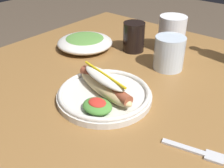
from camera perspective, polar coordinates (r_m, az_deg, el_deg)
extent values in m
cube|color=olive|center=(0.73, 8.77, -2.46)|extent=(1.16, 0.96, 0.04)
cylinder|color=olive|center=(1.44, -0.69, -1.26)|extent=(0.06, 0.06, 0.70)
cylinder|color=silver|center=(0.67, -1.63, -2.62)|extent=(0.24, 0.24, 0.02)
torus|color=silver|center=(0.67, -1.64, -1.76)|extent=(0.23, 0.23, 0.01)
ellipsoid|color=#E0C184|center=(0.66, -1.66, -0.59)|extent=(0.21, 0.09, 0.04)
cylinder|color=#9E4C33|center=(0.65, -1.67, -0.01)|extent=(0.19, 0.07, 0.03)
ellipsoid|color=silver|center=(0.65, -1.70, 1.37)|extent=(0.16, 0.08, 0.02)
cylinder|color=yellow|center=(0.64, -1.71, 2.15)|extent=(0.16, 0.04, 0.01)
ellipsoid|color=#4C8C38|center=(0.60, -3.17, -4.78)|extent=(0.07, 0.06, 0.02)
ellipsoid|color=red|center=(0.60, -3.20, -4.01)|extent=(0.04, 0.04, 0.01)
cube|color=silver|center=(0.56, 15.01, -12.97)|extent=(0.09, 0.03, 0.00)
cube|color=silver|center=(0.56, 21.16, -14.47)|extent=(0.04, 0.03, 0.00)
cylinder|color=black|center=(0.93, 4.70, 10.07)|extent=(0.07, 0.07, 0.10)
cylinder|color=silver|center=(0.82, 12.18, 6.54)|extent=(0.09, 0.09, 0.10)
cylinder|color=white|center=(0.94, 12.69, 10.45)|extent=(0.09, 0.09, 0.12)
ellipsoid|color=silver|center=(0.96, -5.83, 8.86)|extent=(0.19, 0.19, 0.04)
ellipsoid|color=#56893D|center=(0.95, -5.88, 9.64)|extent=(0.14, 0.14, 0.02)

